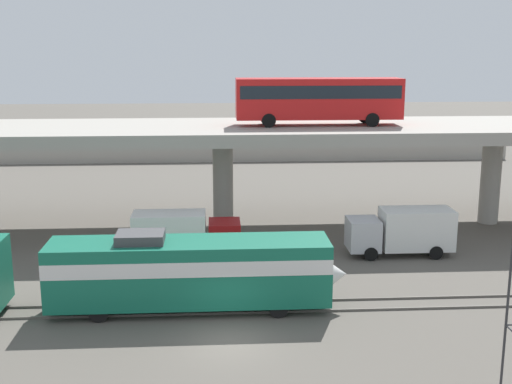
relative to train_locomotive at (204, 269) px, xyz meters
name	(u,v)px	position (x,y,z in m)	size (l,w,h in m)	color
ground_plane	(230,342)	(1.23, -4.00, -2.19)	(260.00, 260.00, 0.00)	#565149
rail_strip_near	(228,313)	(1.23, -0.73, -2.13)	(110.00, 0.12, 0.12)	#59544C
rail_strip_far	(228,302)	(1.23, 0.73, -2.13)	(110.00, 0.12, 0.12)	#59544C
train_locomotive	(204,269)	(0.00, 0.00, 0.00)	(15.26, 3.04, 4.18)	#14664C
highway_overpass	(222,136)	(1.23, 16.00, 4.73)	(96.00, 10.69, 7.66)	#9E998E
transit_bus_on_overpass	(319,97)	(8.25, 15.72, 7.53)	(12.00, 2.68, 3.40)	red
service_truck_west	(183,234)	(-1.41, 8.43, -0.56)	(6.80, 2.46, 3.04)	maroon
service_truck_east	(403,230)	(12.79, 8.43, -0.56)	(6.80, 2.46, 3.04)	#B7B7BC
pier_parking_lot	(219,146)	(1.23, 51.00, -1.31)	(68.52, 13.36, 1.76)	#9E998E
parked_car_0	(427,130)	(28.46, 52.95, 0.34)	(4.44, 1.83, 1.50)	#0C4C26
parked_car_1	(220,135)	(1.26, 49.83, 0.34)	(4.57, 1.91, 1.50)	#515459
parked_car_2	(147,135)	(-7.62, 49.71, 0.34)	(4.20, 1.90, 1.50)	#0C4C26
parked_car_3	(49,132)	(-20.44, 53.48, 0.34)	(4.15, 1.86, 1.50)	silver
parked_car_4	(301,134)	(11.44, 49.31, 0.34)	(4.43, 1.92, 1.50)	#0C4C26
harbor_water	(218,131)	(1.23, 74.00, -2.19)	(140.00, 36.00, 0.01)	#385B7A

